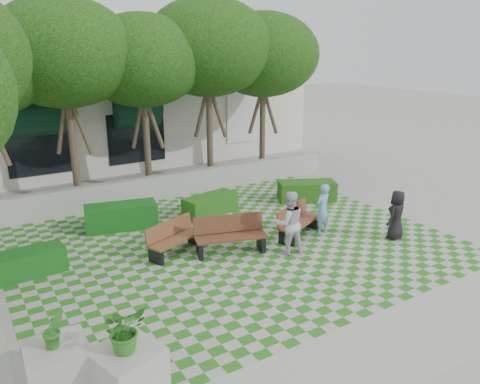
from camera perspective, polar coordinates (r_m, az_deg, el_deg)
ground at (r=12.86m, az=1.66°, el=-8.03°), size 90.00×90.00×0.00m
lawn at (r=13.63m, az=-0.67°, el=-6.47°), size 12.00×12.00×0.00m
sidewalk_south at (r=9.84m, az=17.76°, el=-17.68°), size 16.00×2.00×0.01m
retaining_wall at (r=17.85m, az=-9.39°, el=0.68°), size 15.00×0.36×0.90m
bench_east at (r=14.23m, az=7.01°, el=-3.60°), size 1.88×1.28×0.94m
bench_mid at (r=13.00m, az=-1.21°, el=-5.33°), size 2.08×1.20×1.04m
bench_west at (r=13.11m, az=-8.04°, el=-5.60°), size 1.83×1.19×0.91m
hedge_east at (r=17.52m, az=8.15°, el=0.12°), size 2.24×1.63×0.73m
hedge_midright at (r=15.98m, az=-3.64°, el=-1.56°), size 2.03×1.15×0.67m
hedge_midleft at (r=15.22m, az=-14.27°, el=-2.89°), size 2.34×1.34×0.77m
hedge_west at (r=12.97m, az=-24.63°, el=-7.92°), size 1.89×0.84×0.65m
planter_front at (r=8.12m, az=-13.56°, el=-19.72°), size 1.19×1.19×1.70m
planter_back at (r=8.59m, az=-21.22°, el=-19.51°), size 0.99×0.99×1.59m
person_blue at (r=14.37m, az=10.01°, el=-2.07°), size 0.65×0.50×1.59m
person_dark at (r=14.57m, az=18.54°, el=-2.66°), size 0.82×0.63×1.49m
person_white at (r=12.88m, az=6.00°, el=-3.75°), size 1.02×0.89×1.79m
tree_row at (r=16.27m, az=-16.16°, el=15.56°), size 17.70×13.40×7.41m
building at (r=25.04m, az=-14.79°, el=9.97°), size 18.00×8.92×5.15m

